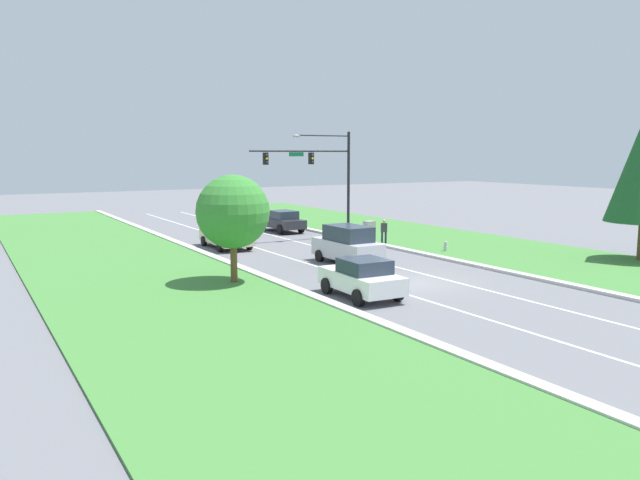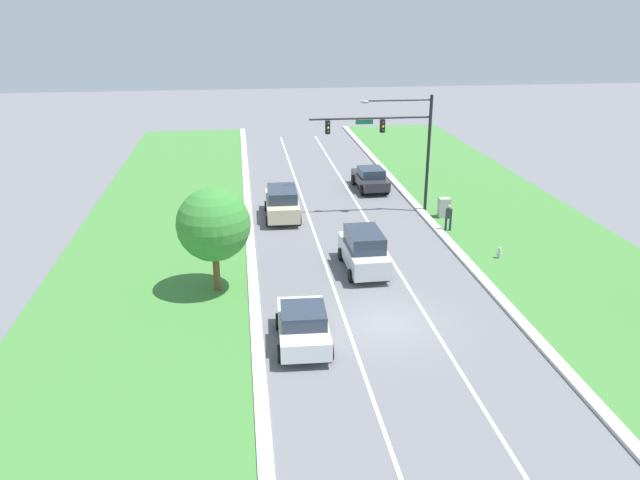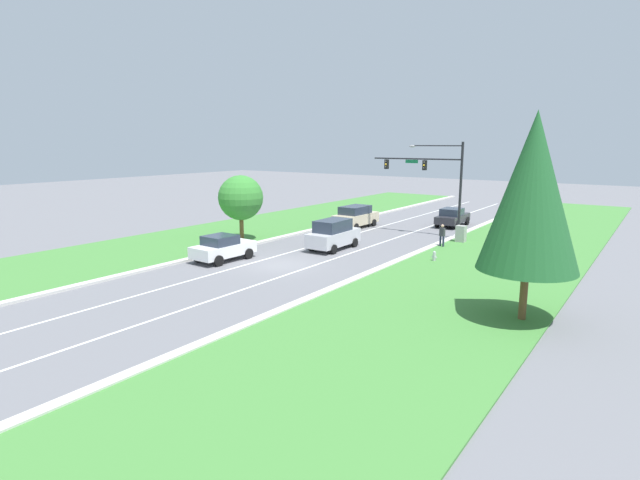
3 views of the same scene
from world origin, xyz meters
TOP-DOWN VIEW (x-y plane):
  - ground_plane at (0.00, 0.00)m, footprint 160.00×160.00m
  - curb_strip_right at (5.65, 0.00)m, footprint 0.50×90.00m
  - curb_strip_left at (-5.65, 0.00)m, footprint 0.50×90.00m
  - grass_verge_right at (10.90, 0.00)m, footprint 10.00×90.00m
  - grass_verge_left at (-10.90, 0.00)m, footprint 10.00×90.00m
  - lane_stripe_inner_left at (-1.80, 0.00)m, footprint 0.14×81.00m
  - lane_stripe_inner_right at (1.80, 0.00)m, footprint 0.14×81.00m
  - traffic_signal_mast at (3.70, 14.86)m, footprint 7.77×0.41m
  - champagne_suv at (-3.49, 14.75)m, footprint 2.27×4.94m
  - charcoal_sedan at (3.40, 20.39)m, footprint 2.21×4.65m
  - silver_suv at (0.04, 5.82)m, footprint 2.11×4.63m
  - white_sedan at (-3.81, -1.26)m, footprint 2.25×4.24m
  - utility_cabinet at (6.73, 13.31)m, footprint 0.70×0.60m
  - pedestrian at (6.19, 10.84)m, footprint 0.42×0.31m
  - fire_hydrant at (7.52, 6.24)m, footprint 0.34×0.20m
  - oak_near_left_tree at (-7.35, 4.17)m, footprint 3.42×3.42m

SIDE VIEW (x-z plane):
  - ground_plane at x=0.00m, z-range 0.00..0.00m
  - lane_stripe_inner_left at x=-1.80m, z-range 0.00..0.01m
  - lane_stripe_inner_right at x=1.80m, z-range 0.00..0.01m
  - grass_verge_right at x=10.90m, z-range 0.00..0.08m
  - grass_verge_left at x=-10.90m, z-range 0.00..0.08m
  - curb_strip_right at x=5.65m, z-range 0.00..0.15m
  - curb_strip_left at x=-5.65m, z-range 0.00..0.15m
  - fire_hydrant at x=7.52m, z-range -0.01..0.69m
  - utility_cabinet at x=6.73m, z-range 0.00..1.32m
  - white_sedan at x=-3.81m, z-range 0.01..1.69m
  - charcoal_sedan at x=3.40m, z-range 0.02..1.69m
  - pedestrian at x=6.19m, z-range 0.09..1.78m
  - champagne_suv at x=-3.49m, z-range 0.03..1.98m
  - silver_suv at x=0.04m, z-range 0.01..2.14m
  - oak_near_left_tree at x=-7.35m, z-range 0.82..5.91m
  - traffic_signal_mast at x=3.70m, z-range 1.28..8.85m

